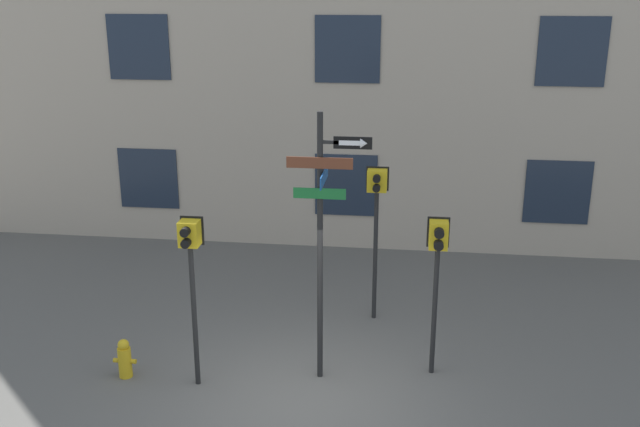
% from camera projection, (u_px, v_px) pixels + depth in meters
% --- Properties ---
extents(ground_plane, '(60.00, 60.00, 0.00)m').
position_uv_depth(ground_plane, '(304.00, 402.00, 10.74)').
color(ground_plane, '#595651').
extents(street_sign_pole, '(1.25, 0.84, 4.28)m').
position_uv_depth(street_sign_pole, '(324.00, 227.00, 10.69)').
color(street_sign_pole, black).
rests_on(street_sign_pole, ground_plane).
extents(pedestrian_signal_left, '(0.35, 0.40, 2.73)m').
position_uv_depth(pedestrian_signal_left, '(191.00, 258.00, 10.61)').
color(pedestrian_signal_left, black).
rests_on(pedestrian_signal_left, ground_plane).
extents(pedestrian_signal_right, '(0.35, 0.40, 2.61)m').
position_uv_depth(pedestrian_signal_right, '(437.00, 255.00, 10.96)').
color(pedestrian_signal_right, black).
rests_on(pedestrian_signal_right, ground_plane).
extents(pedestrian_signal_across, '(0.41, 0.40, 2.91)m').
position_uv_depth(pedestrian_signal_across, '(377.00, 201.00, 12.80)').
color(pedestrian_signal_across, black).
rests_on(pedestrian_signal_across, ground_plane).
extents(fire_hydrant, '(0.37, 0.21, 0.66)m').
position_uv_depth(fire_hydrant, '(125.00, 359.00, 11.36)').
color(fire_hydrant, gold).
rests_on(fire_hydrant, ground_plane).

